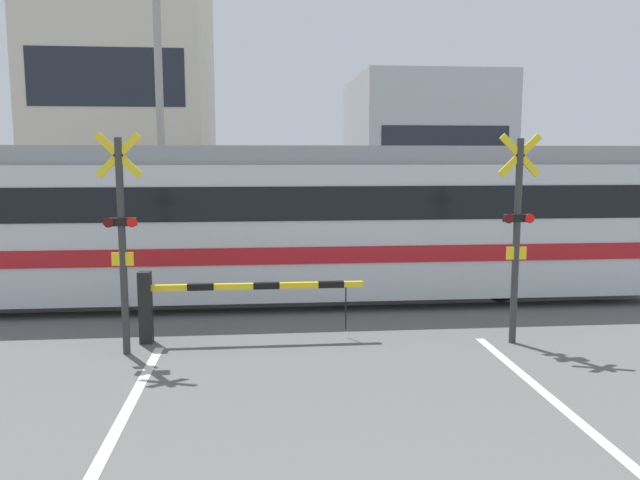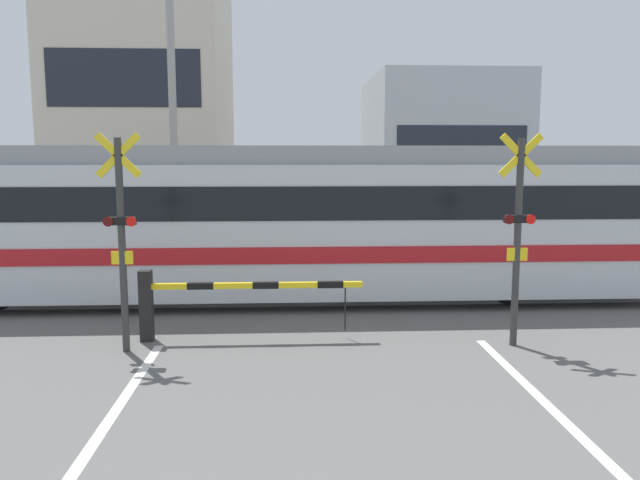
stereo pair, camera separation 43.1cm
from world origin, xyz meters
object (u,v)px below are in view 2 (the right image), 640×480
(crossing_barrier_far, at_px, (385,244))
(crossing_signal_right, at_px, (518,230))
(crossing_signal_left, at_px, (121,233))
(crossing_barrier_near, at_px, (200,296))
(pedestrian, at_px, (340,220))
(commuter_train, at_px, (258,218))

(crossing_barrier_far, distance_m, crossing_signal_right, 6.54)
(crossing_signal_left, relative_size, crossing_signal_right, 1.00)
(crossing_barrier_far, relative_size, crossing_signal_left, 1.08)
(crossing_barrier_far, xyz_separation_m, crossing_signal_left, (-5.01, -6.36, 1.11))
(crossing_barrier_near, height_order, pedestrian, pedestrian)
(crossing_barrier_near, height_order, crossing_barrier_far, same)
(crossing_barrier_near, relative_size, crossing_barrier_far, 1.00)
(pedestrian, bearing_deg, crossing_barrier_far, -75.44)
(crossing_barrier_near, distance_m, pedestrian, 9.72)
(commuter_train, relative_size, crossing_barrier_far, 4.52)
(crossing_signal_left, distance_m, crossing_signal_right, 6.09)
(crossing_barrier_near, relative_size, crossing_signal_left, 1.08)
(crossing_barrier_far, bearing_deg, commuter_train, -137.56)
(pedestrian, bearing_deg, commuter_train, -109.58)
(commuter_train, xyz_separation_m, pedestrian, (2.23, 6.27, -0.69))
(pedestrian, bearing_deg, crossing_barrier_near, -108.29)
(pedestrian, bearing_deg, crossing_signal_right, -78.65)
(crossing_signal_left, height_order, pedestrian, crossing_signal_left)
(commuter_train, bearing_deg, pedestrian, 70.42)
(commuter_train, height_order, crossing_barrier_far, commuter_train)
(crossing_barrier_near, bearing_deg, pedestrian, 71.71)
(crossing_barrier_far, height_order, crossing_signal_right, crossing_signal_right)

